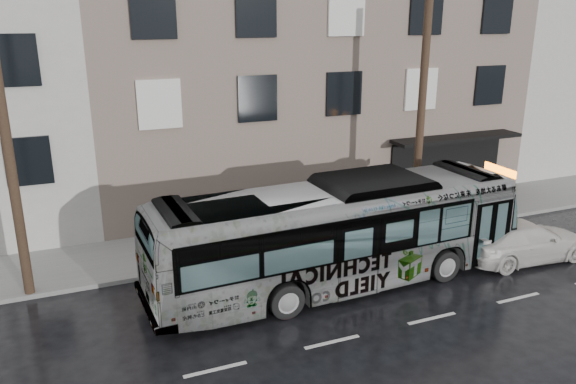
# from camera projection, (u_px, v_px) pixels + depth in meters

# --- Properties ---
(ground) EXTENTS (120.00, 120.00, 0.00)m
(ground) POSITION_uv_depth(u_px,v_px,m) (295.00, 300.00, 17.15)
(ground) COLOR black
(ground) RESTS_ON ground
(sidewalk) EXTENTS (90.00, 3.60, 0.15)m
(sidewalk) POSITION_uv_depth(u_px,v_px,m) (245.00, 241.00, 21.44)
(sidewalk) COLOR gray
(sidewalk) RESTS_ON ground
(building_taupe) EXTENTS (20.00, 12.00, 11.00)m
(building_taupe) POSITION_uv_depth(u_px,v_px,m) (288.00, 73.00, 28.49)
(building_taupe) COLOR #79685D
(building_taupe) RESTS_ON ground
(building_filler) EXTENTS (18.00, 12.00, 12.00)m
(building_filler) POSITION_uv_depth(u_px,v_px,m) (568.00, 53.00, 35.22)
(building_filler) COLOR beige
(building_filler) RESTS_ON ground
(utility_pole_front) EXTENTS (0.30, 0.30, 9.00)m
(utility_pole_front) POSITION_uv_depth(u_px,v_px,m) (421.00, 117.00, 21.00)
(utility_pole_front) COLOR #402E20
(utility_pole_front) RESTS_ON sidewalk
(utility_pole_rear) EXTENTS (0.30, 0.30, 9.00)m
(utility_pole_rear) POSITION_uv_depth(u_px,v_px,m) (8.00, 150.00, 15.93)
(utility_pole_rear) COLOR #402E20
(utility_pole_rear) RESTS_ON sidewalk
(sign_post) EXTENTS (0.06, 0.06, 2.40)m
(sign_post) POSITION_uv_depth(u_px,v_px,m) (438.00, 198.00, 22.40)
(sign_post) COLOR slate
(sign_post) RESTS_ON sidewalk
(bus) EXTENTS (12.47, 3.37, 3.44)m
(bus) POSITION_uv_depth(u_px,v_px,m) (339.00, 234.00, 17.69)
(bus) COLOR #B2B2B2
(bus) RESTS_ON ground
(white_sedan) EXTENTS (4.97, 2.22, 1.42)m
(white_sedan) POSITION_uv_depth(u_px,v_px,m) (523.00, 241.00, 19.81)
(white_sedan) COLOR silver
(white_sedan) RESTS_ON ground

